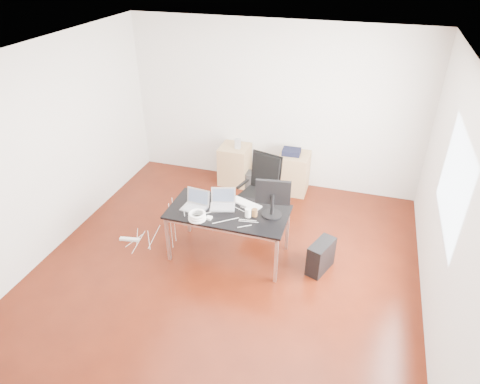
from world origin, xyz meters
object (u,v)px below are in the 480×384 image
(filing_cabinet_right, at_px, (293,173))
(desk, at_px, (228,214))
(office_chair, at_px, (261,187))
(filing_cabinet_left, at_px, (235,164))
(pc_tower, at_px, (321,256))

(filing_cabinet_right, bearing_deg, desk, -104.36)
(office_chair, relative_size, filing_cabinet_right, 1.54)
(filing_cabinet_left, bearing_deg, pc_tower, -46.85)
(desk, relative_size, filing_cabinet_left, 2.29)
(filing_cabinet_right, relative_size, pc_tower, 1.56)
(office_chair, bearing_deg, desk, -86.81)
(desk, xyz_separation_m, office_chair, (0.20, 0.94, -0.07))
(filing_cabinet_right, distance_m, pc_tower, 2.09)
(desk, bearing_deg, filing_cabinet_right, 75.64)
(desk, height_order, filing_cabinet_right, desk)
(filing_cabinet_right, xyz_separation_m, pc_tower, (0.76, -1.95, -0.13))
(office_chair, bearing_deg, filing_cabinet_right, 89.14)
(desk, relative_size, pc_tower, 3.56)
(pc_tower, bearing_deg, filing_cabinet_left, 154.26)
(office_chair, relative_size, filing_cabinet_left, 1.54)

